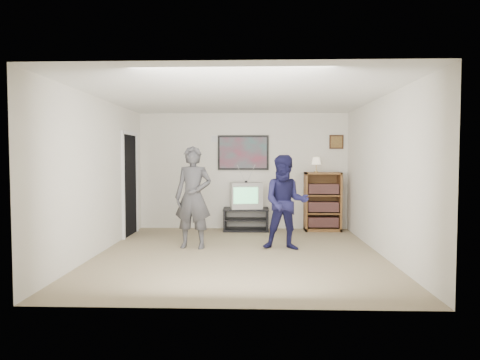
# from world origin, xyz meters

# --- Properties ---
(room_shell) EXTENTS (4.51, 5.00, 2.51)m
(room_shell) POSITION_xyz_m (0.00, 0.35, 1.25)
(room_shell) COLOR #75684A
(room_shell) RESTS_ON ground
(media_stand) EXTENTS (0.96, 0.54, 0.48)m
(media_stand) POSITION_xyz_m (0.07, 2.23, 0.24)
(media_stand) COLOR black
(media_stand) RESTS_ON room_shell
(crt_television) EXTENTS (0.71, 0.63, 0.54)m
(crt_television) POSITION_xyz_m (0.07, 2.23, 0.75)
(crt_television) COLOR #ABABA6
(crt_television) RESTS_ON media_stand
(bookshelf) EXTENTS (0.75, 0.43, 1.24)m
(bookshelf) POSITION_xyz_m (1.68, 2.28, 0.62)
(bookshelf) COLOR brown
(bookshelf) RESTS_ON room_shell
(table_lamp) EXTENTS (0.20, 0.20, 0.32)m
(table_lamp) POSITION_xyz_m (1.54, 2.23, 1.39)
(table_lamp) COLOR beige
(table_lamp) RESTS_ON bookshelf
(person_tall) EXTENTS (0.69, 0.50, 1.74)m
(person_tall) POSITION_xyz_m (-0.80, 0.44, 0.87)
(person_tall) COLOR #3C3C3F
(person_tall) RESTS_ON room_shell
(person_short) EXTENTS (0.81, 0.66, 1.59)m
(person_short) POSITION_xyz_m (0.77, 0.36, 0.79)
(person_short) COLOR #16153B
(person_short) RESTS_ON room_shell
(controller_left) EXTENTS (0.06, 0.13, 0.04)m
(controller_left) POSITION_xyz_m (-0.83, 0.67, 1.27)
(controller_left) COLOR white
(controller_left) RESTS_ON person_tall
(controller_right) EXTENTS (0.04, 0.12, 0.04)m
(controller_right) POSITION_xyz_m (0.73, 0.58, 1.09)
(controller_right) COLOR white
(controller_right) RESTS_ON person_short
(poster) EXTENTS (1.10, 0.03, 0.75)m
(poster) POSITION_xyz_m (0.00, 2.48, 1.65)
(poster) COLOR black
(poster) RESTS_ON room_shell
(air_vent) EXTENTS (0.28, 0.02, 0.14)m
(air_vent) POSITION_xyz_m (-0.55, 2.48, 1.95)
(air_vent) COLOR white
(air_vent) RESTS_ON room_shell
(small_picture) EXTENTS (0.30, 0.03, 0.30)m
(small_picture) POSITION_xyz_m (2.00, 2.48, 1.88)
(small_picture) COLOR #342310
(small_picture) RESTS_ON room_shell
(doorway) EXTENTS (0.03, 0.85, 2.00)m
(doorway) POSITION_xyz_m (-2.23, 1.60, 1.00)
(doorway) COLOR black
(doorway) RESTS_ON room_shell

